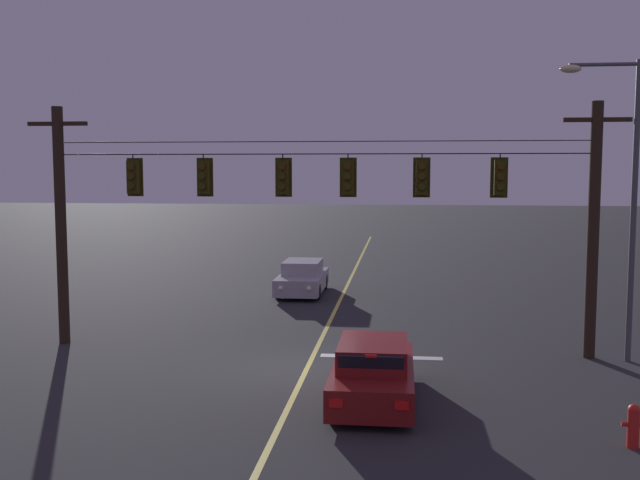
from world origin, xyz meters
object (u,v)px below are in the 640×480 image
at_px(traffic_light_rightmost, 422,177).
at_px(fire_hydrant, 633,425).
at_px(traffic_light_centre, 283,177).
at_px(street_lamp_corner, 623,183).
at_px(traffic_light_left_inner, 203,177).
at_px(traffic_light_leftmost, 133,177).
at_px(car_oncoming_lead, 302,278).
at_px(car_waiting_near_lane, 373,372).
at_px(traffic_light_far_right, 500,177).
at_px(traffic_light_right_inner, 348,177).

bearing_deg(traffic_light_rightmost, fire_hydrant, -60.32).
bearing_deg(traffic_light_centre, traffic_light_rightmost, 0.00).
bearing_deg(street_lamp_corner, traffic_light_left_inner, 178.71).
bearing_deg(traffic_light_left_inner, traffic_light_centre, 0.00).
distance_m(traffic_light_leftmost, street_lamp_corner, 13.66).
distance_m(car_oncoming_lead, fire_hydrant, 18.34).
relative_size(car_waiting_near_lane, car_oncoming_lead, 0.98).
bearing_deg(traffic_light_rightmost, traffic_light_far_right, 0.00).
bearing_deg(car_oncoming_lead, traffic_light_rightmost, -63.82).
bearing_deg(traffic_light_leftmost, traffic_light_far_right, 0.00).
bearing_deg(traffic_light_left_inner, fire_hydrant, -33.71).
distance_m(street_lamp_corner, fire_hydrant, 7.96).
distance_m(traffic_light_centre, traffic_light_far_right, 6.05).
xyz_separation_m(car_waiting_near_lane, car_oncoming_lead, (-3.55, 13.98, -0.00)).
bearing_deg(car_oncoming_lead, street_lamp_corner, -44.41).
bearing_deg(car_waiting_near_lane, car_oncoming_lead, 104.23).
bearing_deg(car_waiting_near_lane, traffic_light_rightmost, 75.61).
height_order(car_waiting_near_lane, car_oncoming_lead, same).
bearing_deg(traffic_light_leftmost, street_lamp_corner, -1.09).
relative_size(traffic_light_left_inner, fire_hydrant, 1.45).
xyz_separation_m(traffic_light_far_right, car_oncoming_lead, (-6.82, 9.54, -4.34)).
distance_m(traffic_light_left_inner, traffic_light_far_right, 8.36).
distance_m(traffic_light_left_inner, fire_hydrant, 12.92).
xyz_separation_m(traffic_light_centre, street_lamp_corner, (9.24, -0.26, -0.14)).
bearing_deg(traffic_light_right_inner, fire_hydrant, -48.73).
bearing_deg(street_lamp_corner, traffic_light_leftmost, 178.91).
bearing_deg(traffic_light_right_inner, traffic_light_far_right, 0.00).
xyz_separation_m(traffic_light_centre, traffic_light_rightmost, (3.92, 0.00, 0.00)).
relative_size(traffic_light_leftmost, street_lamp_corner, 0.15).
bearing_deg(fire_hydrant, traffic_light_left_inner, 146.29).
height_order(traffic_light_left_inner, traffic_light_centre, same).
xyz_separation_m(traffic_light_right_inner, street_lamp_corner, (7.38, -0.26, -0.14)).
distance_m(traffic_light_right_inner, car_oncoming_lead, 10.80).
relative_size(car_waiting_near_lane, fire_hydrant, 5.15).
distance_m(traffic_light_centre, car_oncoming_lead, 10.51).
bearing_deg(traffic_light_far_right, traffic_light_rightmost, 180.00).
height_order(traffic_light_far_right, fire_hydrant, traffic_light_far_right).
bearing_deg(traffic_light_rightmost, street_lamp_corner, -2.80).
relative_size(traffic_light_far_right, car_waiting_near_lane, 0.28).
bearing_deg(traffic_light_rightmost, traffic_light_centre, 180.00).
xyz_separation_m(car_oncoming_lead, fire_hydrant, (8.51, -16.25, -0.21)).
relative_size(traffic_light_rightmost, traffic_light_far_right, 1.00).
xyz_separation_m(traffic_light_centre, fire_hydrant, (7.75, -6.71, -4.55)).
height_order(traffic_light_leftmost, traffic_light_far_right, same).
xyz_separation_m(traffic_light_leftmost, traffic_light_left_inner, (2.10, 0.00, 0.00)).
bearing_deg(traffic_light_far_right, car_oncoming_lead, 125.56).
distance_m(traffic_light_far_right, street_lamp_corner, 3.20).
relative_size(traffic_light_leftmost, traffic_light_centre, 1.00).
relative_size(traffic_light_centre, fire_hydrant, 1.45).
bearing_deg(traffic_light_centre, traffic_light_left_inner, 180.00).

